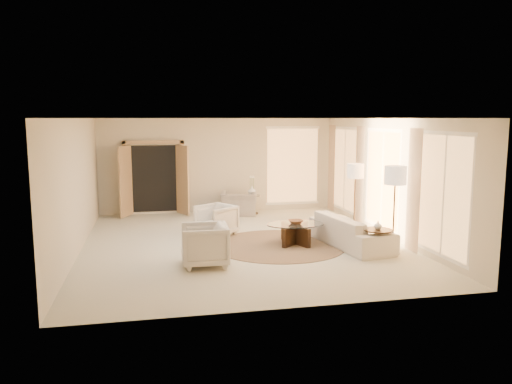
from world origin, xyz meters
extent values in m
cube|color=beige|center=(0.00, 0.00, -0.01)|extent=(7.00, 8.00, 0.02)
cube|color=white|center=(0.00, 0.00, 2.80)|extent=(7.00, 8.00, 0.02)
cube|color=beige|center=(0.00, 4.00, 1.40)|extent=(7.00, 0.04, 2.80)
cube|color=beige|center=(0.00, -4.00, 1.40)|extent=(7.00, 0.04, 2.80)
cube|color=beige|center=(-3.50, 0.00, 1.40)|extent=(0.04, 8.00, 2.80)
cube|color=beige|center=(3.50, 0.00, 1.40)|extent=(0.04, 8.00, 2.80)
cube|color=tan|center=(-1.90, 3.89, 1.08)|extent=(1.80, 0.12, 2.16)
cube|color=tan|center=(-2.70, 3.62, 1.03)|extent=(0.35, 0.66, 2.00)
cube|color=tan|center=(-1.10, 3.62, 1.03)|extent=(0.35, 0.66, 2.00)
cylinder|color=#412D1E|center=(0.76, -0.36, 0.01)|extent=(3.60, 3.60, 0.01)
imported|color=beige|center=(2.31, -0.72, 0.34)|extent=(1.26, 2.43, 0.68)
imported|color=beige|center=(-0.48, 0.90, 0.41)|extent=(1.05, 1.07, 0.81)
imported|color=beige|center=(-1.01, -1.56, 0.44)|extent=(0.84, 0.89, 0.89)
imported|color=gray|center=(0.49, 3.30, 0.45)|extent=(1.15, 0.86, 0.91)
cube|color=black|center=(1.15, -0.35, 0.22)|extent=(0.44, 0.93, 0.43)
cube|color=black|center=(1.15, -0.35, 0.22)|extent=(0.78, 0.71, 0.43)
cylinder|color=white|center=(1.15, -0.35, 0.46)|extent=(1.55, 1.55, 0.02)
cylinder|color=black|center=(2.52, -1.61, 0.01)|extent=(0.37, 0.37, 0.03)
cylinder|color=black|center=(2.52, -1.61, 0.27)|extent=(0.06, 0.06, 0.52)
cylinder|color=black|center=(2.52, -1.61, 0.54)|extent=(0.59, 0.59, 0.03)
cylinder|color=black|center=(0.90, 3.40, 0.01)|extent=(0.37, 0.37, 0.03)
cylinder|color=black|center=(0.90, 3.40, 0.27)|extent=(0.06, 0.06, 0.52)
cylinder|color=white|center=(0.90, 3.40, 0.54)|extent=(0.48, 0.48, 0.03)
cylinder|color=black|center=(2.90, 0.50, 0.02)|extent=(0.29, 0.29, 0.03)
cylinder|color=black|center=(2.90, 0.50, 0.72)|extent=(0.03, 0.03, 1.45)
cylinder|color=beige|center=(2.90, 0.50, 1.53)|extent=(0.41, 0.41, 0.35)
cylinder|color=black|center=(2.90, -1.53, 0.02)|extent=(0.31, 0.31, 0.03)
cylinder|color=black|center=(2.90, -1.53, 0.78)|extent=(0.03, 0.03, 1.56)
cylinder|color=beige|center=(2.90, -1.53, 1.65)|extent=(0.45, 0.45, 0.38)
imported|color=brown|center=(1.15, -0.35, 0.51)|extent=(0.33, 0.33, 0.08)
imported|color=white|center=(2.52, -1.61, 0.64)|extent=(0.22, 0.22, 0.17)
imported|color=white|center=(0.90, 3.40, 0.68)|extent=(0.31, 0.31, 0.26)
camera|label=1|loc=(-1.95, -10.83, 2.80)|focal=35.00mm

